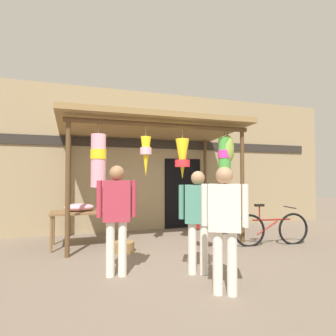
{
  "coord_description": "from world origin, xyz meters",
  "views": [
    {
      "loc": [
        -1.78,
        -5.54,
        1.51
      ],
      "look_at": [
        0.36,
        0.82,
        1.69
      ],
      "focal_mm": 30.2,
      "sensor_mm": 36.0,
      "label": 1
    }
  ],
  "objects_px": {
    "parked_bicycle": "(271,229)",
    "shopper_by_bananas": "(117,211)",
    "display_table": "(83,214)",
    "flower_heap_on_table": "(80,207)",
    "folding_chair": "(202,224)",
    "customer_foreground": "(198,213)",
    "wicker_basket_by_table": "(124,247)",
    "vendor_in_orange": "(225,219)"
  },
  "relations": [
    {
      "from": "display_table",
      "to": "folding_chair",
      "type": "relative_size",
      "value": 1.57
    },
    {
      "from": "display_table",
      "to": "flower_heap_on_table",
      "type": "distance_m",
      "value": 0.17
    },
    {
      "from": "display_table",
      "to": "wicker_basket_by_table",
      "type": "xyz_separation_m",
      "value": [
        0.76,
        -0.73,
        -0.58
      ]
    },
    {
      "from": "folding_chair",
      "to": "parked_bicycle",
      "type": "bearing_deg",
      "value": -8.41
    },
    {
      "from": "customer_foreground",
      "to": "shopper_by_bananas",
      "type": "bearing_deg",
      "value": 165.73
    },
    {
      "from": "customer_foreground",
      "to": "shopper_by_bananas",
      "type": "height_order",
      "value": "shopper_by_bananas"
    },
    {
      "from": "flower_heap_on_table",
      "to": "wicker_basket_by_table",
      "type": "relative_size",
      "value": 1.52
    },
    {
      "from": "display_table",
      "to": "flower_heap_on_table",
      "type": "height_order",
      "value": "flower_heap_on_table"
    },
    {
      "from": "flower_heap_on_table",
      "to": "wicker_basket_by_table",
      "type": "xyz_separation_m",
      "value": [
        0.83,
        -0.72,
        -0.73
      ]
    },
    {
      "from": "display_table",
      "to": "parked_bicycle",
      "type": "xyz_separation_m",
      "value": [
        3.89,
        -1.21,
        -0.33
      ]
    },
    {
      "from": "shopper_by_bananas",
      "to": "parked_bicycle",
      "type": "bearing_deg",
      "value": 13.49
    },
    {
      "from": "folding_chair",
      "to": "display_table",
      "type": "bearing_deg",
      "value": 157.37
    },
    {
      "from": "folding_chair",
      "to": "customer_foreground",
      "type": "relative_size",
      "value": 0.53
    },
    {
      "from": "wicker_basket_by_table",
      "to": "parked_bicycle",
      "type": "bearing_deg",
      "value": -8.66
    },
    {
      "from": "folding_chair",
      "to": "vendor_in_orange",
      "type": "bearing_deg",
      "value": -108.24
    },
    {
      "from": "display_table",
      "to": "shopper_by_bananas",
      "type": "relative_size",
      "value": 0.79
    },
    {
      "from": "display_table",
      "to": "customer_foreground",
      "type": "xyz_separation_m",
      "value": [
        1.62,
        -2.34,
        0.25
      ]
    },
    {
      "from": "parked_bicycle",
      "to": "shopper_by_bananas",
      "type": "relative_size",
      "value": 1.05
    },
    {
      "from": "wicker_basket_by_table",
      "to": "folding_chair",
      "type": "bearing_deg",
      "value": -8.9
    },
    {
      "from": "parked_bicycle",
      "to": "shopper_by_bananas",
      "type": "height_order",
      "value": "shopper_by_bananas"
    },
    {
      "from": "flower_heap_on_table",
      "to": "vendor_in_orange",
      "type": "xyz_separation_m",
      "value": [
        1.7,
        -3.14,
        0.12
      ]
    },
    {
      "from": "wicker_basket_by_table",
      "to": "vendor_in_orange",
      "type": "xyz_separation_m",
      "value": [
        0.87,
        -2.41,
        0.85
      ]
    },
    {
      "from": "flower_heap_on_table",
      "to": "shopper_by_bananas",
      "type": "xyz_separation_m",
      "value": [
        0.49,
        -2.03,
        0.15
      ]
    },
    {
      "from": "wicker_basket_by_table",
      "to": "customer_foreground",
      "type": "xyz_separation_m",
      "value": [
        0.86,
        -1.62,
        0.83
      ]
    },
    {
      "from": "display_table",
      "to": "vendor_in_orange",
      "type": "distance_m",
      "value": 3.55
    },
    {
      "from": "display_table",
      "to": "shopper_by_bananas",
      "type": "bearing_deg",
      "value": -78.45
    },
    {
      "from": "flower_heap_on_table",
      "to": "parked_bicycle",
      "type": "height_order",
      "value": "flower_heap_on_table"
    },
    {
      "from": "display_table",
      "to": "flower_heap_on_table",
      "type": "relative_size",
      "value": 2.15
    },
    {
      "from": "wicker_basket_by_table",
      "to": "customer_foreground",
      "type": "bearing_deg",
      "value": -61.93
    },
    {
      "from": "shopper_by_bananas",
      "to": "vendor_in_orange",
      "type": "bearing_deg",
      "value": -42.37
    },
    {
      "from": "folding_chair",
      "to": "shopper_by_bananas",
      "type": "xyz_separation_m",
      "value": [
        -1.92,
        -1.06,
        0.48
      ]
    },
    {
      "from": "display_table",
      "to": "folding_chair",
      "type": "xyz_separation_m",
      "value": [
        2.34,
        -0.98,
        -0.17
      ]
    },
    {
      "from": "folding_chair",
      "to": "vendor_in_orange",
      "type": "relative_size",
      "value": 0.52
    },
    {
      "from": "wicker_basket_by_table",
      "to": "vendor_in_orange",
      "type": "distance_m",
      "value": 2.7
    },
    {
      "from": "parked_bicycle",
      "to": "vendor_in_orange",
      "type": "distance_m",
      "value": 3.04
    },
    {
      "from": "flower_heap_on_table",
      "to": "wicker_basket_by_table",
      "type": "height_order",
      "value": "flower_heap_on_table"
    },
    {
      "from": "vendor_in_orange",
      "to": "customer_foreground",
      "type": "height_order",
      "value": "vendor_in_orange"
    },
    {
      "from": "parked_bicycle",
      "to": "customer_foreground",
      "type": "height_order",
      "value": "customer_foreground"
    },
    {
      "from": "wicker_basket_by_table",
      "to": "vendor_in_orange",
      "type": "bearing_deg",
      "value": -70.22
    },
    {
      "from": "folding_chair",
      "to": "customer_foreground",
      "type": "distance_m",
      "value": 1.6
    },
    {
      "from": "display_table",
      "to": "customer_foreground",
      "type": "height_order",
      "value": "customer_foreground"
    },
    {
      "from": "shopper_by_bananas",
      "to": "wicker_basket_by_table",
      "type": "bearing_deg",
      "value": 75.41
    }
  ]
}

